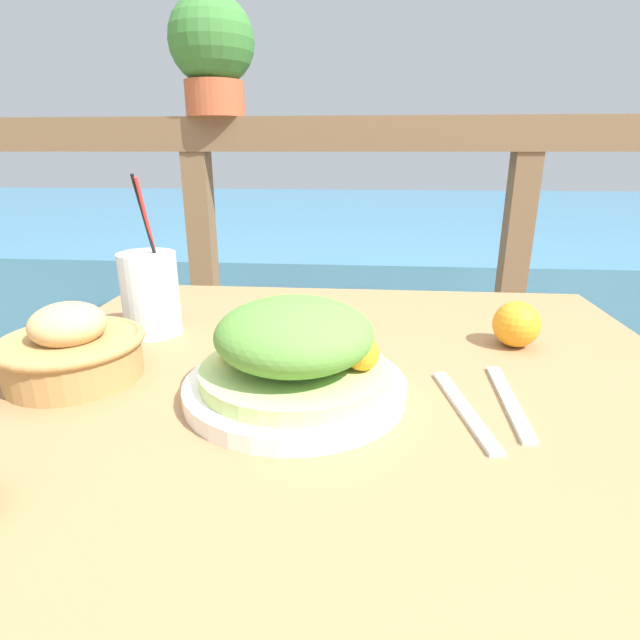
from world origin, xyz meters
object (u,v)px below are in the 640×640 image
Objects in this scene: bread_basket at (72,349)px; potted_plant at (212,51)px; salad_plate at (295,356)px; drink_glass at (150,293)px.

bread_basket is 1.02m from potted_plant.
salad_plate is at bearing -4.49° from bread_basket.
potted_plant is (-0.34, 0.92, 0.47)m from salad_plate.
bread_basket is (-0.28, 0.02, -0.01)m from salad_plate.
salad_plate is 1.48× the size of bread_basket.
potted_plant is at bearing 93.36° from bread_basket.
potted_plant is (-0.05, 0.90, 0.48)m from bread_basket.
drink_glass is 0.81× the size of potted_plant.
potted_plant is at bearing 110.11° from salad_plate.
salad_plate is at bearing -37.11° from drink_glass.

